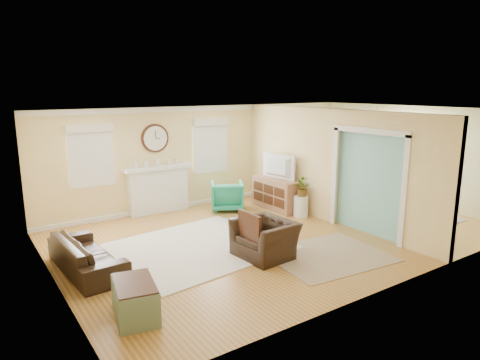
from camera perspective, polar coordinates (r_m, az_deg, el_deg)
name	(u,v)px	position (r m, az deg, el deg)	size (l,w,h in m)	color
floor	(278,232)	(9.33, 5.14, -6.96)	(9.00, 9.00, 0.00)	#916023
wall_back	(208,155)	(11.43, -4.27, 3.33)	(9.00, 0.02, 2.60)	#DFBC76
wall_front	(404,205)	(7.00, 21.06, -3.15)	(9.00, 0.02, 2.60)	#DFBC76
wall_left	(50,206)	(7.12, -24.06, -3.16)	(0.02, 6.00, 2.60)	#DFBC76
wall_right	(410,155)	(12.31, 21.76, 3.13)	(0.02, 6.00, 2.60)	#DFBC76
ceiling	(281,111)	(8.83, 5.47, 9.19)	(9.00, 6.00, 0.02)	white
partition	(322,162)	(10.19, 10.90, 2.38)	(0.17, 6.00, 2.60)	#DFBC76
fireplace	(159,189)	(10.81, -10.81, -1.17)	(1.70, 0.30, 1.17)	white
wall_clock	(155,138)	(10.67, -11.26, 5.48)	(0.70, 0.07, 0.70)	#462211
window_left	(91,151)	(10.19, -19.24, 3.63)	(1.05, 0.13, 1.42)	white
window_right	(210,142)	(11.37, -3.96, 5.11)	(1.05, 0.13, 1.42)	white
french_doors	(409,162)	(12.31, 21.57, 2.19)	(0.06, 1.70, 2.20)	white
pendant	(376,124)	(11.01, 17.67, 7.18)	(0.30, 0.30, 0.55)	gold
rug_cream	(197,247)	(8.49, -5.77, -8.88)	(3.15, 2.73, 0.02)	beige
rug_jute	(327,255)	(8.22, 11.55, -9.83)	(2.12, 1.74, 0.01)	tan
rug_grey	(380,213)	(11.22, 18.20, -4.21)	(2.45, 3.06, 0.01)	slate
sofa	(87,255)	(7.80, -19.76, -9.35)	(1.96, 0.77, 0.57)	black
eames_chair	(265,239)	(7.94, 3.34, -7.81)	(1.05, 0.92, 0.68)	black
green_chair	(227,196)	(10.89, -1.73, -2.12)	(0.78, 0.80, 0.73)	#138360
trunk	(135,300)	(6.17, -13.82, -15.23)	(0.69, 0.96, 0.50)	slate
credenza	(276,194)	(10.99, 4.79, -1.83)	(0.49, 1.45, 0.80)	#946547
tv	(276,167)	(10.83, 4.78, 1.80)	(1.07, 0.14, 0.62)	black
garden_stool	(301,206)	(10.43, 8.10, -3.51)	(0.35, 0.35, 0.51)	white
potted_plant	(301,187)	(10.31, 8.18, -0.99)	(0.39, 0.34, 0.43)	#337F33
dining_table	(381,202)	(11.14, 18.30, -2.76)	(1.70, 0.95, 0.60)	#462211
dining_chair_n	(348,186)	(11.69, 14.23, -0.80)	(0.44, 0.44, 0.86)	slate
dining_chair_s	(422,201)	(10.56, 23.13, -2.58)	(0.47, 0.47, 0.92)	slate
dining_chair_w	(360,195)	(10.54, 15.74, -1.96)	(0.43, 0.43, 0.96)	white
dining_chair_e	(401,189)	(11.64, 20.66, -1.14)	(0.40, 0.40, 0.90)	slate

